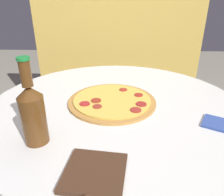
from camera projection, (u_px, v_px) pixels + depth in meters
name	position (u px, v px, depth m)	size (l,w,h in m)	color
table	(116.00, 140.00, 0.97)	(1.04, 1.04, 0.73)	silver
fence_panel	(118.00, 39.00, 1.67)	(1.27, 0.04, 1.64)	gold
pizza	(112.00, 101.00, 0.89)	(0.36, 0.36, 0.02)	#B77F3D
beer_bottle	(33.00, 112.00, 0.62)	(0.07, 0.07, 0.26)	#563314
pizza_paddle	(92.00, 181.00, 0.51)	(0.17, 0.30, 0.02)	#422819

